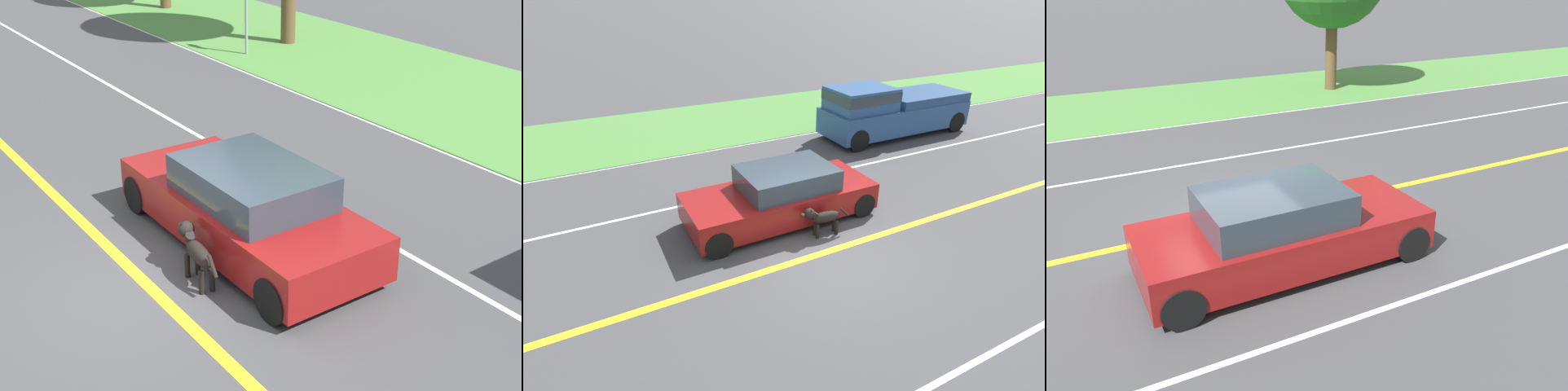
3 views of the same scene
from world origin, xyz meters
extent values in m
plane|color=#424244|center=(0.00, 0.00, 0.00)|extent=(400.00, 400.00, 0.00)
cube|color=yellow|center=(0.00, 0.00, 0.00)|extent=(0.18, 160.00, 0.01)
cube|color=white|center=(-7.00, 0.00, 0.00)|extent=(0.14, 160.00, 0.01)
cube|color=white|center=(3.50, 0.00, 0.00)|extent=(0.10, 160.00, 0.01)
cube|color=white|center=(-3.50, 0.00, 0.00)|extent=(0.10, 160.00, 0.01)
cube|color=#4C843D|center=(-10.00, 0.00, 0.01)|extent=(6.00, 160.00, 0.03)
cube|color=maroon|center=(1.75, 0.21, 0.49)|extent=(1.82, 4.55, 0.65)
cube|color=#2D3842|center=(1.75, 0.02, 1.07)|extent=(1.57, 2.19, 0.51)
cylinder|color=black|center=(2.58, 2.08, 0.31)|extent=(0.22, 0.62, 0.62)
cylinder|color=black|center=(2.58, -1.67, 0.31)|extent=(0.22, 0.62, 0.62)
cylinder|color=black|center=(0.93, 2.08, 0.31)|extent=(0.22, 0.62, 0.62)
cylinder|color=black|center=(0.93, -1.67, 0.31)|extent=(0.22, 0.62, 0.62)
ellipsoid|color=black|center=(0.61, -0.39, 0.47)|extent=(0.31, 0.71, 0.25)
cylinder|color=black|center=(0.72, -0.16, 0.17)|extent=(0.08, 0.08, 0.35)
cylinder|color=black|center=(0.65, -0.64, 0.17)|extent=(0.08, 0.08, 0.35)
cylinder|color=black|center=(0.56, -0.14, 0.17)|extent=(0.08, 0.08, 0.35)
cylinder|color=black|center=(0.50, -0.62, 0.17)|extent=(0.08, 0.08, 0.35)
cylinder|color=black|center=(0.65, -0.10, 0.58)|extent=(0.17, 0.21, 0.18)
sphere|color=black|center=(0.66, 0.02, 0.64)|extent=(0.26, 0.26, 0.24)
ellipsoid|color=#331E14|center=(0.68, 0.18, 0.63)|extent=(0.12, 0.12, 0.09)
cone|color=black|center=(0.72, 0.00, 0.73)|extent=(0.08, 0.08, 0.11)
cone|color=black|center=(0.60, 0.02, 0.73)|extent=(0.08, 0.08, 0.11)
cylinder|color=black|center=(0.55, -0.84, 0.51)|extent=(0.09, 0.26, 0.26)
cylinder|color=brown|center=(-9.31, 7.43, 1.52)|extent=(0.45, 0.45, 3.04)
camera|label=1|loc=(-3.56, -7.77, 5.35)|focal=50.00mm
camera|label=2|loc=(-6.00, 4.13, 5.15)|focal=28.00mm
camera|label=3|loc=(8.21, -2.76, 4.36)|focal=35.00mm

